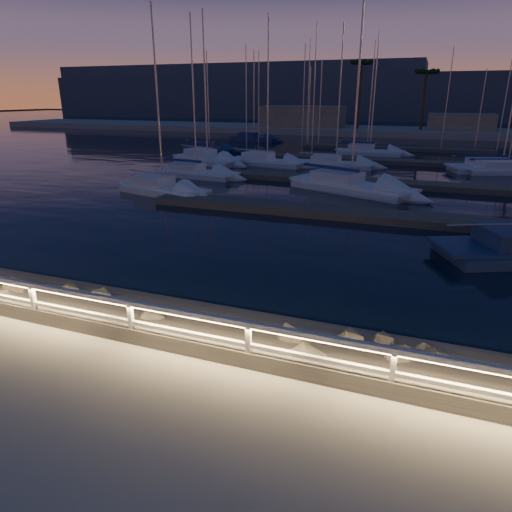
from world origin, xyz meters
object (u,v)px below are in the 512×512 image
object	(u,v)px
sailboat_a	(161,188)
sailboat_c	(348,184)
sailboat_f	(195,172)
sailboat_k	(505,169)
sailboat_l	(499,167)
sailboat_j	(265,161)
sailboat_n	(368,151)
sailboat_g	(334,163)
guard_rail	(204,325)
sailboat_i	(208,148)
sailboat_e	(206,158)
sailboat_m	(253,138)

from	to	relation	value
sailboat_a	sailboat_c	world-z (taller)	sailboat_c
sailboat_c	sailboat_f	xyz separation A→B (m)	(-12.51, 1.42, -0.05)
sailboat_k	sailboat_l	world-z (taller)	sailboat_l
sailboat_j	sailboat_n	xyz separation A→B (m)	(7.86, 11.62, -0.01)
sailboat_g	sailboat_k	bearing A→B (deg)	4.24
guard_rail	sailboat_j	distance (m)	34.24
sailboat_f	sailboat_i	distance (m)	17.43
sailboat_e	sailboat_f	world-z (taller)	sailboat_e
sailboat_l	guard_rail	bearing A→B (deg)	-123.32
sailboat_e	sailboat_l	world-z (taller)	sailboat_l
sailboat_e	sailboat_m	distance (m)	23.37
sailboat_l	sailboat_g	bearing A→B (deg)	170.69
sailboat_j	guard_rail	bearing A→B (deg)	-63.25
sailboat_g	sailboat_l	bearing A→B (deg)	7.55
sailboat_e	sailboat_f	bearing A→B (deg)	-49.67
sailboat_g	sailboat_m	world-z (taller)	sailboat_m
sailboat_m	sailboat_n	bearing A→B (deg)	-26.32
sailboat_n	sailboat_l	bearing A→B (deg)	-32.11
sailboat_a	sailboat_m	xyz separation A→B (m)	(-7.93, 37.25, 0.01)
sailboat_g	sailboat_j	bearing A→B (deg)	-171.02
guard_rail	sailboat_g	xyz separation A→B (m)	(-3.99, 33.80, -0.98)
sailboat_f	sailboat_k	bearing A→B (deg)	30.29
sailboat_j	sailboat_a	bearing A→B (deg)	-88.20
guard_rail	sailboat_c	distance (m)	23.17
sailboat_f	sailboat_i	size ratio (longest dim) A/B	1.10
sailboat_i	sailboat_l	xyz separation A→B (m)	(29.86, -4.70, 0.03)
guard_rail	sailboat_g	world-z (taller)	sailboat_g
sailboat_a	sailboat_e	size ratio (longest dim) A/B	0.88
sailboat_m	sailboat_n	xyz separation A→B (m)	(17.77, -10.73, -0.02)
guard_rail	sailboat_m	distance (m)	58.59
sailboat_f	sailboat_i	world-z (taller)	sailboat_f
sailboat_c	sailboat_g	world-z (taller)	sailboat_c
sailboat_c	guard_rail	bearing A→B (deg)	-64.80
guard_rail	sailboat_c	size ratio (longest dim) A/B	2.90
sailboat_a	sailboat_k	distance (m)	28.30
sailboat_a	sailboat_k	xyz separation A→B (m)	(22.32, 17.39, -0.04)
sailboat_a	sailboat_i	xyz separation A→B (m)	(-7.91, 22.86, -0.02)
sailboat_i	sailboat_m	distance (m)	14.39
sailboat_g	sailboat_k	size ratio (longest dim) A/B	1.00
sailboat_k	sailboat_n	bearing A→B (deg)	124.57
sailboat_g	sailboat_e	bearing A→B (deg)	-172.81
sailboat_l	sailboat_n	distance (m)	14.71
sailboat_c	sailboat_j	distance (m)	13.38
sailboat_c	sailboat_i	distance (m)	26.03
sailboat_g	sailboat_m	distance (m)	26.66
sailboat_c	sailboat_g	xyz separation A→B (m)	(-3.17, 10.66, -0.06)
sailboat_n	sailboat_a	bearing A→B (deg)	-107.83
sailboat_c	sailboat_l	bearing A→B (deg)	73.57
guard_rail	sailboat_f	size ratio (longest dim) A/B	3.69
sailboat_c	sailboat_n	xyz separation A→B (m)	(-1.53, 21.15, -0.03)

